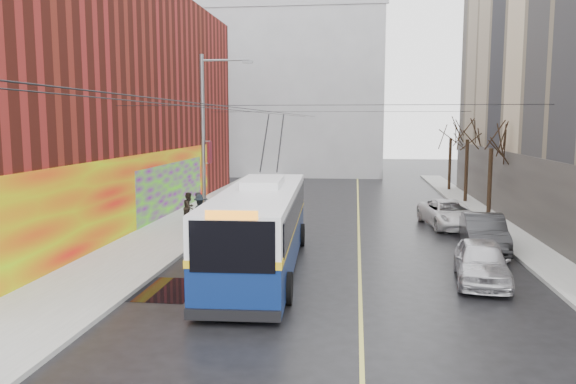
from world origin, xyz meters
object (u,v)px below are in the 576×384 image
at_px(pedestrian_a, 200,210).
at_px(pedestrian_b, 189,208).
at_px(tree_near, 492,135).
at_px(pedestrian_c, 201,213).
at_px(tree_far, 451,129).
at_px(streetlight_pole, 206,139).
at_px(following_car, 266,200).
at_px(trolleybus, 260,226).
at_px(parked_car_a, 482,262).
at_px(parked_car_b, 484,233).
at_px(parked_car_c, 449,214).
at_px(tree_mid, 468,128).

bearing_deg(pedestrian_a, pedestrian_b, 18.10).
distance_m(tree_near, pedestrian_c, 17.04).
relative_size(tree_near, tree_far, 0.97).
bearing_deg(pedestrian_a, pedestrian_c, -177.78).
distance_m(streetlight_pole, pedestrian_c, 3.76).
xyz_separation_m(streetlight_pole, pedestrian_b, (-1.69, 2.39, -3.85)).
distance_m(following_car, pedestrian_c, 8.07).
xyz_separation_m(tree_far, pedestrian_c, (-15.50, -19.93, -4.04)).
height_order(trolleybus, pedestrian_b, trolleybus).
relative_size(tree_far, parked_car_a, 1.46).
xyz_separation_m(tree_far, parked_car_b, (-2.00, -21.96, -4.34)).
xyz_separation_m(tree_near, parked_car_c, (-2.60, -2.38, -4.25)).
bearing_deg(trolleybus, pedestrian_a, 119.09).
height_order(trolleybus, parked_car_c, trolleybus).
height_order(trolleybus, parked_car_a, trolleybus).
height_order(parked_car_c, following_car, parked_car_c).
xyz_separation_m(parked_car_b, pedestrian_c, (-13.50, 2.03, 0.30)).
bearing_deg(following_car, tree_mid, 16.10).
xyz_separation_m(parked_car_c, pedestrian_b, (-14.23, -1.23, 0.27)).
relative_size(pedestrian_a, pedestrian_b, 1.11).
distance_m(pedestrian_b, pedestrian_c, 2.67).
bearing_deg(pedestrian_c, following_car, -63.19).
distance_m(trolleybus, pedestrian_b, 10.27).
bearing_deg(pedestrian_b, pedestrian_c, -139.57).
bearing_deg(tree_near, pedestrian_c, -159.08).
height_order(parked_car_a, pedestrian_c, pedestrian_c).
bearing_deg(tree_far, trolleybus, -113.35).
distance_m(parked_car_a, parked_car_b, 5.34).
xyz_separation_m(tree_far, parked_car_a, (-3.20, -27.16, -4.37)).
bearing_deg(tree_near, pedestrian_a, -162.59).
relative_size(streetlight_pole, tree_near, 1.41).
height_order(tree_mid, trolleybus, tree_mid).
bearing_deg(trolleybus, tree_far, 64.10).
bearing_deg(following_car, pedestrian_b, -126.92).
bearing_deg(trolleybus, parked_car_a, -8.73).
xyz_separation_m(tree_near, tree_mid, (0.00, 7.00, 0.28)).
height_order(pedestrian_a, pedestrian_c, pedestrian_c).
bearing_deg(parked_car_a, streetlight_pole, 156.05).
relative_size(tree_far, following_car, 1.60).
distance_m(tree_near, trolleybus, 17.03).
distance_m(parked_car_b, pedestrian_c, 13.66).
height_order(streetlight_pole, pedestrian_b, streetlight_pole).
distance_m(streetlight_pole, trolleybus, 7.98).
bearing_deg(pedestrian_a, tree_near, -90.30).
bearing_deg(parked_car_a, pedestrian_a, 154.07).
distance_m(parked_car_a, pedestrian_a, 15.07).
bearing_deg(pedestrian_c, trolleybus, 165.10).
relative_size(trolleybus, pedestrian_a, 6.89).
xyz_separation_m(tree_near, trolleybus, (-11.34, -12.28, -3.28)).
relative_size(trolleybus, pedestrian_b, 7.65).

